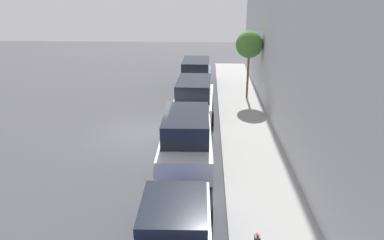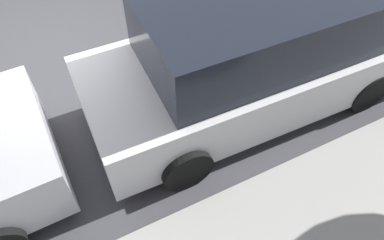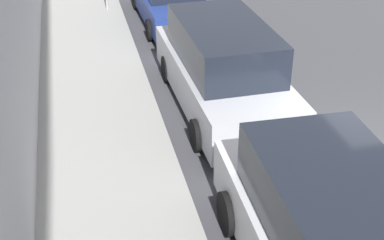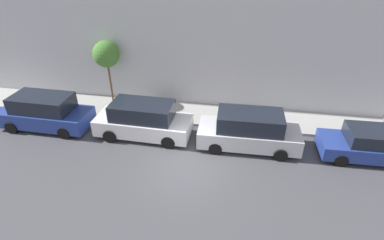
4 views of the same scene
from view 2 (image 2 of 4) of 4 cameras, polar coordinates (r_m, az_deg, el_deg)
name	(u,v)px [view 2 (image 2 of 4)]	position (r m, az deg, el deg)	size (l,w,h in m)	color
ground_plane	(47,67)	(7.00, -21.20, 7.53)	(60.00, 60.00, 0.00)	#424247
parked_minivan_third	(255,56)	(5.42, 9.53, 9.56)	(2.02, 4.95, 1.90)	silver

